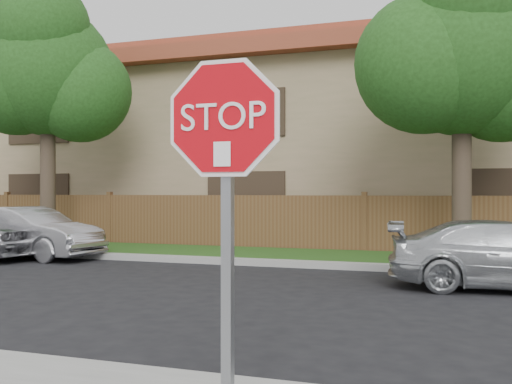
% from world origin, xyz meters
% --- Properties ---
extents(ground, '(90.00, 90.00, 0.00)m').
position_xyz_m(ground, '(0.00, 0.00, 0.00)').
color(ground, black).
rests_on(ground, ground).
extents(far_curb, '(70.00, 0.30, 0.15)m').
position_xyz_m(far_curb, '(0.00, 8.15, 0.07)').
color(far_curb, gray).
rests_on(far_curb, ground).
extents(grass_strip, '(70.00, 3.00, 0.12)m').
position_xyz_m(grass_strip, '(0.00, 9.80, 0.06)').
color(grass_strip, '#1E4714').
rests_on(grass_strip, ground).
extents(fence, '(70.00, 0.12, 1.60)m').
position_xyz_m(fence, '(0.00, 11.40, 0.80)').
color(fence, '#55361E').
rests_on(fence, ground).
extents(apartment_building, '(35.20, 9.20, 7.20)m').
position_xyz_m(apartment_building, '(0.00, 17.00, 3.53)').
color(apartment_building, '#93825B').
rests_on(apartment_building, ground).
extents(tree_left, '(4.80, 3.90, 7.78)m').
position_xyz_m(tree_left, '(-8.98, 9.57, 5.22)').
color(tree_left, '#382B21').
rests_on(tree_left, ground).
extents(tree_mid, '(4.80, 3.90, 7.35)m').
position_xyz_m(tree_mid, '(2.52, 9.57, 4.87)').
color(tree_mid, '#382B21').
rests_on(tree_mid, ground).
extents(stop_sign, '(1.01, 0.13, 2.55)m').
position_xyz_m(stop_sign, '(1.17, -1.48, 1.83)').
color(stop_sign, gray).
rests_on(stop_sign, sidewalk_near).
extents(sedan_left, '(4.10, 1.75, 1.31)m').
position_xyz_m(sedan_left, '(-7.93, 7.60, 0.66)').
color(sedan_left, '#A4A4A8').
rests_on(sedan_left, ground).
extents(sedan_right, '(4.27, 2.06, 1.20)m').
position_xyz_m(sedan_right, '(3.30, 6.33, 0.60)').
color(sedan_right, silver).
rests_on(sedan_right, ground).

